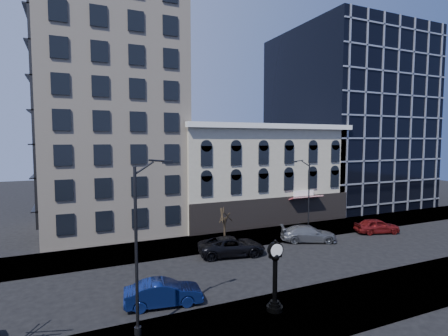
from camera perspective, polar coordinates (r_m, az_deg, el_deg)
name	(u,v)px	position (r m, az deg, el deg)	size (l,w,h in m)	color
ground	(222,273)	(28.84, -0.39, -16.77)	(160.00, 160.00, 0.00)	black
sidewalk_far	(189,245)	(35.89, -5.67, -12.38)	(160.00, 6.00, 0.12)	gray
sidewalk_near	(277,319)	(22.38, 8.62, -23.23)	(160.00, 6.00, 0.12)	gray
cream_tower	(109,65)	(44.64, -18.29, 15.70)	(15.90, 15.40, 42.50)	beige
victorian_row	(256,174)	(46.70, 5.24, -1.03)	(22.60, 11.19, 12.50)	#BEB69D
glass_office	(346,120)	(62.60, 19.25, 7.46)	(20.00, 20.15, 28.00)	black
street_clock	(275,278)	(22.39, 8.32, -17.42)	(1.00, 1.00, 4.41)	black
street_lamp_near	(148,200)	(18.99, -12.32, -5.14)	(2.44, 0.77, 9.52)	black
street_lamp_far	(304,178)	(38.66, 12.99, -1.54)	(2.19, 0.35, 8.43)	black
bare_tree_far	(225,213)	(36.15, 0.11, -7.35)	(2.27, 2.27, 3.90)	#2F2517
car_near_b	(163,293)	(23.84, -9.86, -19.45)	(1.71, 4.90, 1.62)	#0C194C
car_far_a	(232,246)	(32.65, 1.26, -12.63)	(2.82, 6.12, 1.70)	black
car_far_b	(308,234)	(37.87, 13.62, -10.38)	(2.33, 5.73, 1.66)	#595B60
car_far_c	(377,226)	(43.62, 23.67, -8.65)	(1.97, 4.91, 1.67)	maroon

